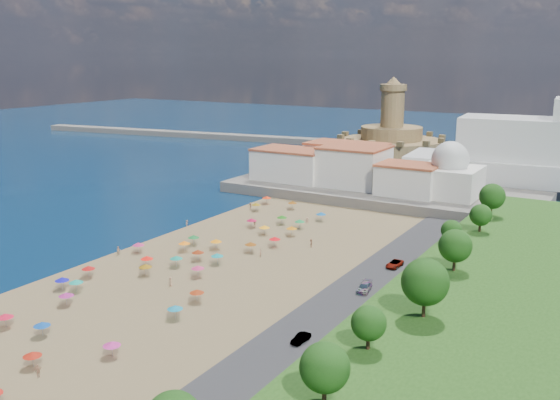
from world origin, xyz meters
The scene contains 11 objects.
ground centered at (0.00, 0.00, 0.00)m, with size 700.00×700.00×0.00m, color #071938.
terrace centered at (10.00, 73.00, 1.50)m, with size 90.00×36.00×3.00m, color #59544C.
jetty centered at (-12.00, 108.00, 1.20)m, with size 18.00×70.00×2.40m, color #59544C.
breakwater centered at (-110.00, 153.00, 1.30)m, with size 200.00×7.00×2.60m, color #59544C.
waterfront_buildings centered at (-3.05, 73.64, 7.88)m, with size 57.00×29.00×11.00m.
domed_building centered at (30.00, 71.00, 8.97)m, with size 16.00×16.00×15.00m.
fortress centered at (-12.00, 138.00, 6.68)m, with size 40.00×40.00×32.40m.
beach_parasols centered at (-0.86, -14.45, 2.15)m, with size 32.17×115.97×2.20m.
beachgoers centered at (-1.80, 4.59, 1.12)m, with size 34.38×98.37×1.81m.
parked_cars centered at (36.00, 1.75, 1.37)m, with size 2.79×41.67×1.43m.
hillside_trees centered at (48.73, -8.63, 10.19)m, with size 14.61×106.88×8.23m.
Camera 1 is at (75.15, -94.86, 40.58)m, focal length 40.00 mm.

